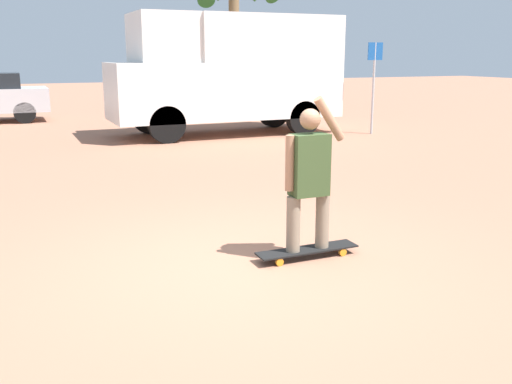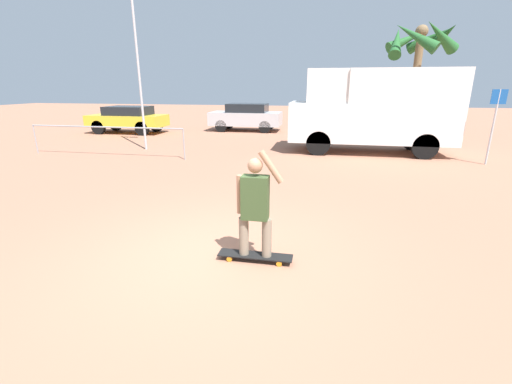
% 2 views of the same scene
% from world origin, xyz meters
% --- Properties ---
extents(ground_plane, '(80.00, 80.00, 0.00)m').
position_xyz_m(ground_plane, '(0.00, 0.00, 0.00)').
color(ground_plane, '#A36B51').
extents(skateboard, '(1.09, 0.24, 0.10)m').
position_xyz_m(skateboard, '(0.67, -0.02, 0.08)').
color(skateboard, black).
rests_on(skateboard, ground_plane).
extents(person_skateboarder, '(0.66, 0.22, 1.55)m').
position_xyz_m(person_skateboarder, '(0.67, -0.02, 0.89)').
color(person_skateboarder, gray).
rests_on(person_skateboarder, skateboard).
extents(camper_van, '(5.86, 2.09, 3.02)m').
position_xyz_m(camper_van, '(3.35, 9.15, 1.65)').
color(camper_van, black).
rests_on(camper_van, ground_plane).
extents(street_sign, '(0.44, 0.06, 2.34)m').
position_xyz_m(street_sign, '(6.78, 7.68, 1.51)').
color(street_sign, '#B7B7BC').
rests_on(street_sign, ground_plane).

